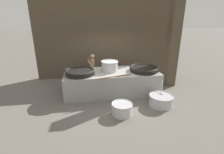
# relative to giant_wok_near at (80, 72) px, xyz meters

# --- Properties ---
(ground_plane) EXTENTS (60.00, 60.00, 0.00)m
(ground_plane) POSITION_rel_giant_wok_near_xyz_m (1.32, 0.17, -1.06)
(ground_plane) COLOR #666059
(back_wall) EXTENTS (7.09, 0.24, 4.11)m
(back_wall) POSITION_rel_giant_wok_near_xyz_m (1.32, 2.38, 0.99)
(back_wall) COLOR #4C4233
(back_wall) RESTS_ON ground_plane
(support_pillar) EXTENTS (0.46, 0.46, 4.11)m
(support_pillar) POSITION_rel_giant_wok_near_xyz_m (4.16, 0.67, 0.99)
(support_pillar) COLOR #4C4233
(support_pillar) RESTS_ON ground_plane
(hearth_platform) EXTENTS (3.94, 1.52, 0.95)m
(hearth_platform) POSITION_rel_giant_wok_near_xyz_m (1.32, 0.17, -0.59)
(hearth_platform) COLOR gray
(hearth_platform) RESTS_ON ground_plane
(giant_wok_near) EXTENTS (1.17, 1.17, 0.21)m
(giant_wok_near) POSITION_rel_giant_wok_near_xyz_m (0.00, 0.00, 0.00)
(giant_wok_near) COLOR black
(giant_wok_near) RESTS_ON hearth_platform
(giant_wok_far) EXTENTS (1.21, 1.21, 0.19)m
(giant_wok_far) POSITION_rel_giant_wok_near_xyz_m (2.65, 0.06, -0.01)
(giant_wok_far) COLOR black
(giant_wok_far) RESTS_ON hearth_platform
(stock_pot) EXTENTS (0.72, 0.72, 0.44)m
(stock_pot) POSITION_rel_giant_wok_near_xyz_m (1.23, 0.27, 0.12)
(stock_pot) COLOR #B7B7BC
(stock_pot) RESTS_ON hearth_platform
(stirring_paddle) EXTENTS (1.45, 0.45, 0.04)m
(stirring_paddle) POSITION_rel_giant_wok_near_xyz_m (1.36, -0.47, -0.09)
(stirring_paddle) COLOR brown
(stirring_paddle) RESTS_ON hearth_platform
(cook) EXTENTS (0.34, 0.53, 1.47)m
(cook) POSITION_rel_giant_wok_near_xyz_m (0.55, 1.32, -0.27)
(cook) COLOR #9E7551
(cook) RESTS_ON ground_plane
(prep_bowl_vegetables) EXTENTS (0.89, 1.10, 0.78)m
(prep_bowl_vegetables) POSITION_rel_giant_wok_near_xyz_m (2.95, -1.24, -0.83)
(prep_bowl_vegetables) COLOR #B7B7BC
(prep_bowl_vegetables) RESTS_ON ground_plane
(prep_bowl_meat) EXTENTS (0.72, 0.72, 0.42)m
(prep_bowl_meat) POSITION_rel_giant_wok_near_xyz_m (1.40, -1.63, -0.83)
(prep_bowl_meat) COLOR #B7B7BC
(prep_bowl_meat) RESTS_ON ground_plane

